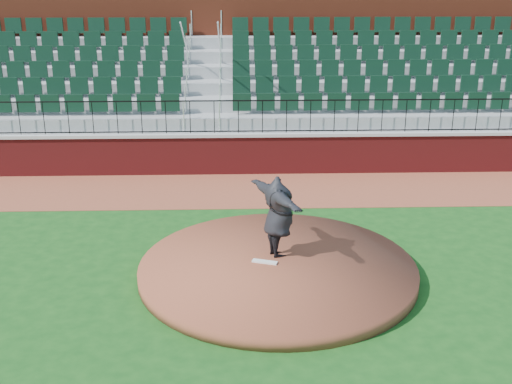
% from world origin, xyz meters
% --- Properties ---
extents(ground, '(90.00, 90.00, 0.00)m').
position_xyz_m(ground, '(0.00, 0.00, 0.00)').
color(ground, '#134414').
rests_on(ground, ground).
extents(warning_track, '(34.00, 3.20, 0.01)m').
position_xyz_m(warning_track, '(0.00, 5.40, 0.01)').
color(warning_track, brown).
rests_on(warning_track, ground).
extents(field_wall, '(34.00, 0.35, 1.20)m').
position_xyz_m(field_wall, '(0.00, 7.00, 0.60)').
color(field_wall, maroon).
rests_on(field_wall, ground).
extents(wall_cap, '(34.00, 0.45, 0.10)m').
position_xyz_m(wall_cap, '(0.00, 7.00, 1.25)').
color(wall_cap, '#B7B7B7').
rests_on(wall_cap, field_wall).
extents(wall_railing, '(34.00, 0.05, 1.00)m').
position_xyz_m(wall_railing, '(0.00, 7.00, 1.80)').
color(wall_railing, black).
rests_on(wall_railing, wall_cap).
extents(seating_stands, '(34.00, 5.10, 4.60)m').
position_xyz_m(seating_stands, '(0.00, 9.72, 2.30)').
color(seating_stands, gray).
rests_on(seating_stands, ground).
extents(concourse_wall, '(34.00, 0.50, 5.50)m').
position_xyz_m(concourse_wall, '(0.00, 12.52, 2.75)').
color(concourse_wall, maroon).
rests_on(concourse_wall, ground).
extents(pitchers_mound, '(5.84, 5.84, 0.25)m').
position_xyz_m(pitchers_mound, '(0.40, -0.10, 0.12)').
color(pitchers_mound, brown).
rests_on(pitchers_mound, ground).
extents(pitching_rubber, '(0.55, 0.29, 0.04)m').
position_xyz_m(pitching_rubber, '(0.14, -0.02, 0.27)').
color(pitching_rubber, white).
rests_on(pitching_rubber, pitchers_mound).
extents(pitcher, '(1.42, 2.28, 1.81)m').
position_xyz_m(pitcher, '(0.44, 0.34, 1.15)').
color(pitcher, black).
rests_on(pitcher, pitchers_mound).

